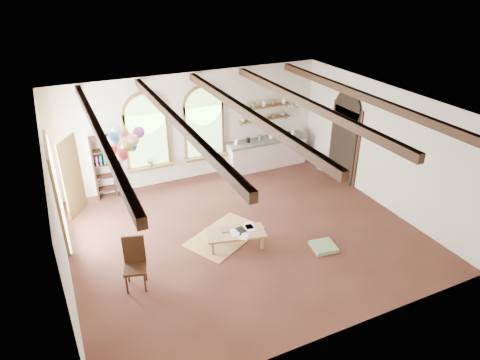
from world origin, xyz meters
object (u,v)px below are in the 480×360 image
side_chair (136,273)px  balloon_cluster (122,141)px  coffee_table (236,234)px  kitchen_counter (267,153)px

side_chair → balloon_cluster: size_ratio=0.95×
side_chair → balloon_cluster: 2.96m
coffee_table → kitchen_counter: bearing=52.8°
kitchen_counter → side_chair: size_ratio=2.43×
kitchen_counter → coffee_table: kitchen_counter is taller
coffee_table → side_chair: bearing=-170.3°
balloon_cluster → coffee_table: bearing=-40.5°
kitchen_counter → side_chair: side_chair is taller
kitchen_counter → coffee_table: 4.47m
balloon_cluster → kitchen_counter: bearing=21.5°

